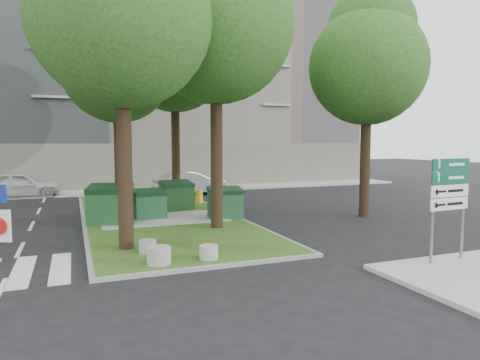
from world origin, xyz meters
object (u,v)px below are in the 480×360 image
dumpster_d (225,203)px  bollard_left (159,255)px  dumpster_b (149,204)px  directional_sign (449,193)px  tree_median_mid (119,56)px  tree_median_far (176,45)px  tree_median_near_right (218,10)px  dumpster_c (177,195)px  bollard_right (209,252)px  car_silver (190,183)px  tree_median_near_left (124,0)px  car_white (20,185)px  litter_bin (199,196)px  bollard_mid (148,246)px  tree_street_right (369,56)px  dumpster_a (110,204)px

dumpster_d → bollard_left: (-3.91, -5.88, -0.40)m
dumpster_b → directional_sign: bearing=-62.2°
tree_median_mid → tree_median_far: 4.59m
tree_median_near_right → directional_sign: 9.86m
tree_median_mid → dumpster_c: bearing=5.7°
bollard_right → car_silver: (3.44, 15.00, 0.44)m
tree_median_near_left → bollard_right: tree_median_near_left is taller
car_white → bollard_right: bearing=-161.4°
dumpster_d → car_silver: 9.16m
tree_median_mid → bollard_left: 10.83m
tree_median_near_left → dumpster_c: bearing=66.0°
tree_median_near_right → dumpster_b: tree_median_near_right is taller
tree_median_far → car_white: size_ratio=2.60×
dumpster_b → car_silver: car_silver is taller
tree_median_near_right → bollard_left: size_ratio=18.34×
dumpster_d → bollard_left: size_ratio=2.33×
bollard_left → dumpster_b: bearing=82.5°
dumpster_d → car_white: (-8.84, 11.37, 0.04)m
bollard_right → tree_median_near_left: bearing=132.0°
bollard_left → bollard_right: (1.35, 0.00, -0.04)m
tree_median_near_right → car_silver: size_ratio=2.53×
car_silver → dumpster_d: bearing=167.7°
tree_median_near_right → tree_median_mid: (-3.00, 4.50, -1.01)m
litter_bin → tree_median_far: bearing=132.8°
tree_median_mid → bollard_mid: size_ratio=20.05×
bollard_left → car_white: (-4.93, 17.25, 0.44)m
bollard_mid → directional_sign: directional_sign is taller
tree_median_near_left → tree_median_far: bearing=68.7°
tree_street_right → directional_sign: bearing=-111.7°
tree_median_far → dumpster_a: 9.93m
directional_sign → car_white: 23.20m
tree_median_near_right → dumpster_a: 8.33m
dumpster_b → bollard_right: dumpster_b is taller
tree_median_near_left → tree_median_mid: tree_median_near_left is taller
tree_median_far → bollard_mid: size_ratio=23.94×
litter_bin → car_white: car_white is taller
tree_median_near_left → tree_median_far: 10.24m
litter_bin → car_silver: 4.49m
bollard_left → tree_median_near_right: bearing=53.5°
tree_median_near_right → dumpster_c: size_ratio=7.12×
tree_median_near_left → car_silver: 15.45m
bollard_left → tree_median_far: bearing=74.5°
tree_median_near_left → bollard_left: tree_median_near_left is taller
tree_median_near_right → tree_median_mid: 5.50m
car_white → dumpster_d: bearing=-143.6°
dumpster_b → tree_median_near_left: bearing=-112.1°
dumpster_d → car_silver: size_ratio=0.32×
tree_median_near_left → dumpster_a: tree_median_near_left is taller
tree_median_near_left → tree_median_mid: 6.53m
tree_median_near_left → directional_sign: size_ratio=3.86×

